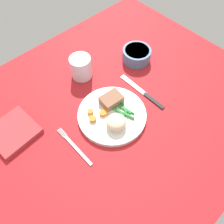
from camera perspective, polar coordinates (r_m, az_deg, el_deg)
The scene contains 11 objects.
dining_table at distance 77.65cm, azimuth -2.91°, elevation -1.61°, with size 120.00×90.00×2.00cm.
dinner_plate at distance 76.16cm, azimuth -0.00°, elevation -0.74°, with size 23.12×23.12×1.60cm, color white.
meat_portion at distance 77.06cm, azimuth -0.15°, elevation 3.14°, with size 7.20×5.41×2.75cm, color #936047.
mashed_potatoes at distance 71.53cm, azimuth 1.06°, elevation -2.59°, with size 6.46×6.41×3.84cm, color beige.
carrot_slices at distance 74.80cm, azimuth -3.48°, elevation -0.60°, with size 7.04×5.55×1.19cm.
green_beans at distance 75.89cm, azimuth 2.71°, elevation 0.47°, with size 5.80×9.63×0.88cm.
fork at distance 72.27cm, azimuth -9.42°, elevation -8.57°, with size 1.44×16.60×0.40cm.
knife at distance 83.24cm, azimuth 7.78°, elevation 4.93°, with size 1.70×20.50×0.64cm.
water_glass at distance 86.36cm, azimuth -7.78°, elevation 10.89°, with size 7.91×7.91×8.44cm.
salad_bowl at distance 92.77cm, azimuth 6.23°, elevation 14.30°, with size 11.16×11.16×4.88cm.
napkin at distance 79.58cm, azimuth -23.65°, elevation -4.54°, with size 13.95×13.62×1.65cm, color #B2383D.
Camera 1 is at (-24.74, -32.24, 67.17)cm, focal length 36.24 mm.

